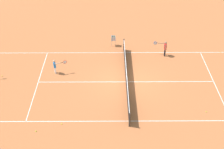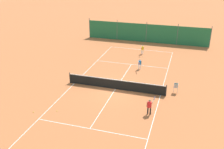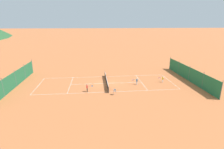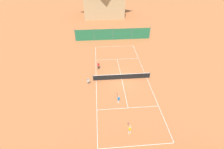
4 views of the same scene
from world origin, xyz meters
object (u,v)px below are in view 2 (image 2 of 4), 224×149
Objects in this scene: player_near_baseline at (150,105)px; ball_hopper at (176,86)px; tennis_ball_near_corner at (57,111)px; tennis_ball_alley_left at (88,62)px; tennis_ball_alley_right at (143,57)px; tennis_ball_far_corner at (33,112)px; tennis_ball_service_box at (88,67)px; tennis_net at (116,84)px; player_far_baseline at (142,49)px; player_near_service at (140,63)px.

player_near_baseline is 4.47m from ball_hopper.
tennis_ball_alley_left is (1.67, -10.63, 0.00)m from tennis_ball_near_corner.
tennis_ball_alley_right is at bearing -76.87° from player_near_baseline.
tennis_ball_alley_right is (2.92, -12.53, -0.72)m from player_near_baseline.
tennis_ball_far_corner is (1.69, 0.67, 0.00)m from tennis_ball_near_corner.
tennis_ball_service_box is at bearing -18.72° from ball_hopper.
ball_hopper is (-10.27, 4.73, 0.63)m from tennis_ball_alley_left.
tennis_ball_near_corner is 0.07× the size of ball_hopper.
tennis_ball_near_corner and tennis_ball_alley_right have the same top height.
player_near_baseline is 19.58× the size of tennis_ball_far_corner.
tennis_net is 7.50m from tennis_ball_alley_left.
tennis_ball_service_box is at bearing -42.81° from player_near_baseline.
tennis_ball_service_box is (8.02, -7.43, -0.72)m from player_near_baseline.
tennis_ball_alley_left is (8.62, -8.88, -0.72)m from player_near_baseline.
tennis_ball_alley_right is at bearing -105.80° from tennis_ball_near_corner.
tennis_ball_service_box is 10.22m from ball_hopper.
tennis_ball_alley_left is at bearing -48.44° from tennis_net.
ball_hopper is (-10.29, -6.57, 0.63)m from tennis_ball_far_corner.
player_far_baseline is at bearing -128.61° from tennis_ball_service_box.
player_near_baseline is at bearing 103.13° from tennis_ball_alley_right.
tennis_net is 6.03m from tennis_ball_near_corner.
tennis_net is 5.38m from player_near_service.
tennis_net is 7.10× the size of player_near_baseline.
tennis_ball_service_box is at bearing 51.39° from player_far_baseline.
tennis_ball_alley_left is 6.77m from tennis_ball_alley_right.
player_far_baseline is 17.27× the size of tennis_ball_alley_right.
tennis_ball_far_corner is 1.00× the size of tennis_ball_alley_left.
tennis_net is 139.09× the size of tennis_ball_far_corner.
tennis_ball_far_corner is (0.62, 9.84, 0.00)m from tennis_ball_service_box.
tennis_net is 8.05× the size of player_far_baseline.
ball_hopper reaches higher than tennis_ball_far_corner.
tennis_ball_near_corner is 1.00× the size of tennis_ball_far_corner.
player_near_baseline is at bearing -165.95° from tennis_ball_near_corner.
tennis_ball_far_corner is (6.14, 10.95, -0.65)m from player_near_service.
player_near_service is at bearing -102.43° from tennis_net.
tennis_ball_near_corner is at bearing -158.21° from tennis_ball_far_corner.
player_near_baseline is 7.21m from tennis_ball_near_corner.
player_near_baseline is 8.89m from player_near_service.
tennis_ball_service_box is (4.85, 6.08, -0.64)m from player_far_baseline.
tennis_ball_alley_right is (0.42, -3.99, -0.65)m from player_near_service.
player_near_baseline reaches higher than tennis_ball_service_box.
tennis_net reaches higher than tennis_ball_far_corner.
player_near_service is 5.67m from tennis_ball_service_box.
player_near_service is at bearing 97.66° from player_far_baseline.
tennis_ball_far_corner is (5.47, 15.92, -0.64)m from player_far_baseline.
tennis_net is 5.38m from ball_hopper.
tennis_ball_alley_right is at bearing -110.96° from tennis_ball_far_corner.
player_far_baseline is 17.27× the size of tennis_ball_alley_left.
tennis_ball_far_corner is at bearing 86.38° from tennis_ball_service_box.
tennis_net reaches higher than tennis_ball_alley_left.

